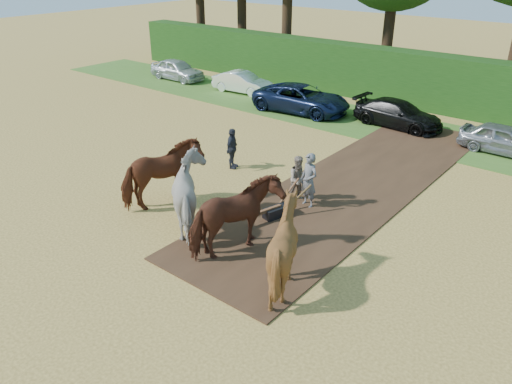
% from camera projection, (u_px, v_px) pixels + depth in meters
% --- Properties ---
extents(ground, '(120.00, 120.00, 0.00)m').
position_uv_depth(ground, '(199.00, 247.00, 15.07)').
color(ground, gold).
rests_on(ground, ground).
extents(earth_strip, '(4.50, 17.00, 0.05)m').
position_uv_depth(earth_strip, '(356.00, 183.00, 19.11)').
color(earth_strip, '#472D1C').
rests_on(earth_strip, ground).
extents(grass_verge, '(50.00, 5.00, 0.03)m').
position_uv_depth(grass_verge, '(398.00, 129.00, 24.85)').
color(grass_verge, '#38601E').
rests_on(grass_verge, ground).
extents(hedgerow, '(46.00, 1.60, 3.00)m').
position_uv_depth(hedgerow, '(437.00, 83.00, 27.34)').
color(hedgerow, '#14380F').
rests_on(hedgerow, ground).
extents(spectator_near, '(1.01, 1.04, 1.70)m').
position_uv_depth(spectator_near, '(299.00, 179.00, 17.47)').
color(spectator_near, tan).
rests_on(spectator_near, ground).
extents(spectator_far, '(0.73, 1.07, 1.68)m').
position_uv_depth(spectator_far, '(232.00, 149.00, 20.16)').
color(spectator_far, '#252831').
rests_on(spectator_far, ground).
extents(plough_team, '(8.12, 5.78, 2.35)m').
position_uv_depth(plough_team, '(217.00, 206.00, 14.97)').
color(plough_team, '#5E2817').
rests_on(plough_team, ground).
extents(parked_cars, '(25.23, 3.51, 1.49)m').
position_uv_depth(parked_cars, '(306.00, 97.00, 27.70)').
color(parked_cars, silver).
rests_on(parked_cars, ground).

